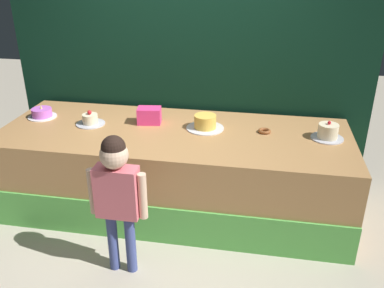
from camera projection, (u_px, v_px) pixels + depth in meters
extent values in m
plane|color=#BCB29E|center=(161.00, 242.00, 3.63)|extent=(12.00, 12.00, 0.00)
cube|color=#B27F4C|center=(175.00, 169.00, 4.00)|extent=(3.25, 1.21, 0.80)
cube|color=#59B24C|center=(160.00, 225.00, 3.54)|extent=(3.25, 0.02, 0.36)
cube|color=black|center=(188.00, 37.00, 4.15)|extent=(3.73, 0.08, 3.06)
cylinder|color=#3F4C8C|center=(113.00, 241.00, 3.23)|extent=(0.08, 0.08, 0.51)
cylinder|color=#3F4C8C|center=(131.00, 243.00, 3.20)|extent=(0.08, 0.08, 0.51)
cube|color=#D86672|center=(117.00, 192.00, 3.02)|extent=(0.32, 0.14, 0.40)
cylinder|color=beige|center=(93.00, 191.00, 3.06)|extent=(0.06, 0.06, 0.37)
cylinder|color=beige|center=(143.00, 196.00, 3.00)|extent=(0.06, 0.06, 0.37)
sphere|color=beige|center=(114.00, 155.00, 2.89)|extent=(0.21, 0.21, 0.21)
sphere|color=black|center=(113.00, 148.00, 2.87)|extent=(0.17, 0.17, 0.17)
cube|color=#F73A85|center=(149.00, 116.00, 3.99)|extent=(0.24, 0.19, 0.15)
torus|color=brown|center=(264.00, 131.00, 3.80)|extent=(0.12, 0.12, 0.03)
cylinder|color=white|center=(42.00, 117.00, 4.16)|extent=(0.28, 0.28, 0.01)
cylinder|color=#CC66D8|center=(42.00, 112.00, 4.14)|extent=(0.20, 0.20, 0.08)
cone|color=#F2E566|center=(41.00, 107.00, 4.12)|extent=(0.02, 0.02, 0.04)
cylinder|color=silver|center=(91.00, 124.00, 3.99)|extent=(0.28, 0.28, 0.01)
cylinder|color=beige|center=(90.00, 119.00, 3.97)|extent=(0.15, 0.15, 0.09)
sphere|color=red|center=(89.00, 112.00, 3.94)|extent=(0.04, 0.04, 0.04)
cylinder|color=silver|center=(205.00, 128.00, 3.89)|extent=(0.35, 0.35, 0.01)
cylinder|color=#F2BF4C|center=(205.00, 121.00, 3.86)|extent=(0.21, 0.21, 0.12)
cylinder|color=silver|center=(327.00, 138.00, 3.68)|extent=(0.29, 0.29, 0.01)
cylinder|color=beige|center=(328.00, 131.00, 3.65)|extent=(0.18, 0.18, 0.13)
sphere|color=red|center=(329.00, 123.00, 3.62)|extent=(0.03, 0.03, 0.03)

